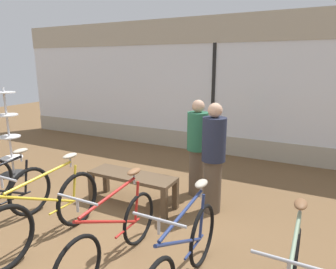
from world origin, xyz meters
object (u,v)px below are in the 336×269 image
object	(u,v)px
bicycle_center_right	(114,235)
bicycle_right	(184,257)
bicycle_center_left	(46,214)
display_bench	(132,180)
customer_near_rack	(213,157)
customer_by_window	(197,146)
accessory_rack	(10,140)

from	to	relation	value
bicycle_center_right	bicycle_right	world-z (taller)	bicycle_right
bicycle_center_left	display_bench	bearing A→B (deg)	76.84
bicycle_center_left	bicycle_right	distance (m)	1.79
customer_near_rack	bicycle_center_left	bearing A→B (deg)	-131.10
bicycle_center_right	bicycle_center_left	bearing A→B (deg)	-177.92
bicycle_center_right	customer_near_rack	distance (m)	1.82
bicycle_center_right	customer_by_window	distance (m)	2.18
accessory_rack	customer_by_window	distance (m)	3.65
bicycle_right	customer_near_rack	distance (m)	1.77
bicycle_center_left	bicycle_right	size ratio (longest dim) A/B	1.06
bicycle_center_left	customer_by_window	size ratio (longest dim) A/B	1.13
bicycle_right	customer_near_rack	world-z (taller)	customer_near_rack
accessory_rack	customer_near_rack	size ratio (longest dim) A/B	1.06
bicycle_center_left	display_bench	distance (m)	1.39
accessory_rack	customer_near_rack	world-z (taller)	accessory_rack
bicycle_right	display_bench	world-z (taller)	bicycle_right
bicycle_center_left	bicycle_center_right	xyz separation A→B (m)	(0.97, 0.04, -0.03)
display_bench	customer_by_window	world-z (taller)	customer_by_window
accessory_rack	customer_near_rack	bearing A→B (deg)	5.52
bicycle_center_left	customer_by_window	xyz separation A→B (m)	(1.06, 2.16, 0.43)
accessory_rack	bicycle_center_right	bearing A→B (deg)	-20.45
accessory_rack	customer_by_window	xyz separation A→B (m)	(3.55, 0.84, 0.13)
bicycle_center_right	accessory_rack	bearing A→B (deg)	159.55
bicycle_center_right	customer_by_window	bearing A→B (deg)	87.57
bicycle_center_left	bicycle_right	world-z (taller)	bicycle_center_left
bicycle_right	bicycle_center_right	bearing A→B (deg)	179.38
bicycle_center_left	customer_by_window	world-z (taller)	customer_by_window
bicycle_center_right	display_bench	world-z (taller)	bicycle_center_right
display_bench	bicycle_center_left	bearing A→B (deg)	-103.16
bicycle_right	customer_near_rack	size ratio (longest dim) A/B	1.05
bicycle_right	display_bench	size ratio (longest dim) A/B	1.22
bicycle_center_left	customer_near_rack	world-z (taller)	customer_near_rack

